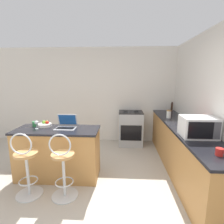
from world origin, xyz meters
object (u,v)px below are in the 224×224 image
(stove_range, at_px, (131,128))
(fruit_bowl, at_px, (45,125))
(storage_jar, at_px, (169,114))
(bar_stool_far, at_px, (63,167))
(microwave, at_px, (198,127))
(mug_red, at_px, (220,152))
(bar_stool_near, at_px, (26,166))
(toaster, at_px, (188,123))
(mug_green, at_px, (35,124))
(wine_glass_tall, at_px, (36,123))
(pepper_mill, at_px, (172,107))
(laptop, at_px, (66,124))

(stove_range, height_order, fruit_bowl, fruit_bowl)
(stove_range, bearing_deg, storage_jar, -40.37)
(stove_range, distance_m, storage_jar, 1.19)
(bar_stool_far, bearing_deg, fruit_bowl, 128.25)
(microwave, height_order, fruit_bowl, microwave)
(mug_red, bearing_deg, stove_range, 109.12)
(bar_stool_near, relative_size, mug_red, 9.93)
(toaster, distance_m, fruit_bowl, 2.60)
(microwave, xyz_separation_m, toaster, (0.03, 0.46, -0.06))
(mug_green, bearing_deg, microwave, -8.61)
(bar_stool_far, bearing_deg, mug_red, -10.44)
(microwave, relative_size, fruit_bowl, 2.10)
(wine_glass_tall, relative_size, mug_red, 1.44)
(stove_range, bearing_deg, bar_stool_far, -116.30)
(toaster, bearing_deg, pepper_mill, 84.63)
(microwave, distance_m, pepper_mill, 2.10)
(bar_stool_far, xyz_separation_m, storage_jar, (1.90, 1.54, 0.51))
(bar_stool_near, relative_size, microwave, 2.07)
(microwave, distance_m, stove_range, 2.22)
(bar_stool_far, height_order, mug_green, bar_stool_far)
(fruit_bowl, bearing_deg, pepper_mill, 31.44)
(bar_stool_far, distance_m, storage_jar, 2.50)
(toaster, xyz_separation_m, mug_red, (-0.05, -1.11, -0.06))
(pepper_mill, height_order, mug_red, pepper_mill)
(bar_stool_near, xyz_separation_m, toaster, (2.61, 0.75, 0.52))
(fruit_bowl, bearing_deg, bar_stool_far, -51.75)
(wine_glass_tall, distance_m, storage_jar, 2.72)
(wine_glass_tall, xyz_separation_m, fruit_bowl, (0.08, 0.15, -0.07))
(bar_stool_far, height_order, toaster, toaster)
(mug_green, bearing_deg, stove_range, 39.30)
(mug_green, relative_size, wine_glass_tall, 0.65)
(bar_stool_near, distance_m, mug_red, 2.63)
(storage_jar, bearing_deg, wine_glass_tall, -158.71)
(laptop, bearing_deg, bar_stool_far, -78.35)
(microwave, height_order, mug_green, microwave)
(storage_jar, bearing_deg, stove_range, 139.63)
(mug_green, bearing_deg, toaster, 0.77)
(mug_green, height_order, storage_jar, storage_jar)
(microwave, height_order, mug_red, microwave)
(bar_stool_far, relative_size, laptop, 2.91)
(bar_stool_near, relative_size, toaster, 3.92)
(laptop, height_order, mug_green, laptop)
(laptop, xyz_separation_m, storage_jar, (2.04, 0.89, 0.03))
(microwave, distance_m, wine_glass_tall, 2.66)
(bar_stool_near, relative_size, wine_glass_tall, 6.91)
(mug_red, bearing_deg, bar_stool_near, 171.82)
(stove_range, height_order, storage_jar, storage_jar)
(microwave, bearing_deg, storage_jar, 95.26)
(microwave, xyz_separation_m, storage_jar, (-0.11, 1.25, -0.06))
(laptop, distance_m, storage_jar, 2.22)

